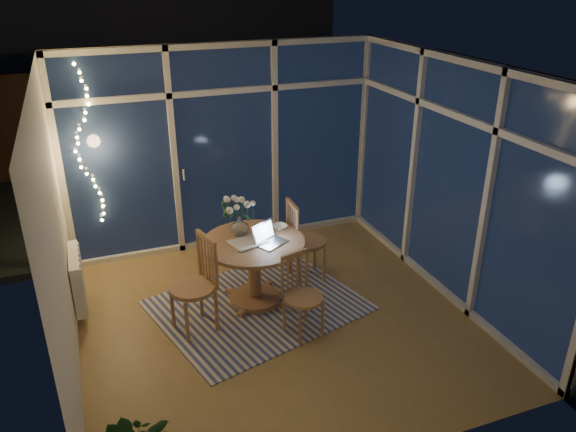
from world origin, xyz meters
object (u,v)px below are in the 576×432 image
at_px(dining_table, 254,272).
at_px(laptop, 271,234).
at_px(chair_right, 307,240).
at_px(chair_front, 304,296).
at_px(flower_vase, 239,226).
at_px(chair_left, 192,286).

height_order(dining_table, laptop, laptop).
xyz_separation_m(chair_right, chair_front, (-0.45, -1.01, -0.07)).
xyz_separation_m(chair_right, laptop, (-0.57, -0.40, 0.36)).
height_order(chair_front, flower_vase, flower_vase).
distance_m(dining_table, chair_left, 0.80).
bearing_deg(chair_front, chair_left, 142.23).
relative_size(chair_right, chair_front, 1.16).
bearing_deg(flower_vase, laptop, -52.63).
relative_size(chair_left, chair_front, 1.19).
bearing_deg(flower_vase, dining_table, -66.44).
relative_size(chair_left, flower_vase, 4.94).
relative_size(chair_right, flower_vase, 4.81).
bearing_deg(chair_right, flower_vase, 96.72).
bearing_deg(laptop, flower_vase, 97.02).
bearing_deg(chair_front, dining_table, 97.17).
distance_m(chair_right, flower_vase, 0.90).
bearing_deg(chair_left, flower_vase, 111.78).
bearing_deg(chair_right, laptop, 126.74).
distance_m(chair_front, flower_vase, 1.09).
bearing_deg(chair_left, chair_right, 95.35).
height_order(dining_table, flower_vase, flower_vase).
height_order(chair_right, flower_vase, chair_right).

